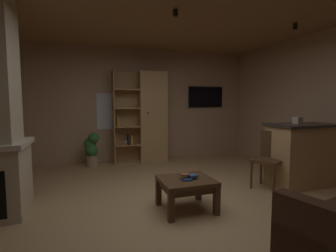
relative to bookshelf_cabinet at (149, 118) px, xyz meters
name	(u,v)px	position (x,y,z in m)	size (l,w,h in m)	color
floor	(177,208)	(-0.31, -2.76, -1.05)	(5.75, 6.01, 0.02)	tan
wall_back	(134,105)	(-0.31, 0.27, 0.29)	(5.87, 0.06, 2.65)	tan
window_pane_back	(114,111)	(-0.79, 0.24, 0.15)	(0.78, 0.01, 0.83)	white
bookshelf_cabinet	(149,118)	(0.00, 0.00, 0.00)	(1.24, 0.41, 2.10)	tan
kitchen_bar_counter	(307,154)	(2.12, -2.54, -0.52)	(1.36, 0.65, 1.04)	tan
tissue_box	(297,120)	(1.93, -2.48, 0.05)	(0.12, 0.12, 0.11)	#BFB299
coffee_table	(186,185)	(-0.22, -2.87, -0.71)	(0.67, 0.61, 0.41)	#4C331E
table_book_0	(187,179)	(-0.24, -2.93, -0.62)	(0.12, 0.10, 0.02)	#2D4C8C
table_book_1	(193,176)	(-0.15, -2.90, -0.59)	(0.12, 0.09, 0.03)	#2D4C8C
table_book_2	(185,174)	(-0.25, -2.88, -0.56)	(0.11, 0.11, 0.02)	brown
dining_chair	(270,156)	(1.40, -2.48, -0.51)	(0.57, 0.57, 0.92)	#4C331E
potted_floor_plant	(92,149)	(-1.32, -0.16, -0.65)	(0.32, 0.33, 0.74)	#9E896B
wall_mounted_tv	(206,97)	(1.58, 0.21, 0.50)	(0.95, 0.06, 0.54)	black
track_light_spot_1	(175,13)	(-0.25, -2.50, 1.55)	(0.07, 0.07, 0.09)	black
track_light_spot_2	(295,26)	(1.75, -2.53, 1.55)	(0.07, 0.07, 0.09)	black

